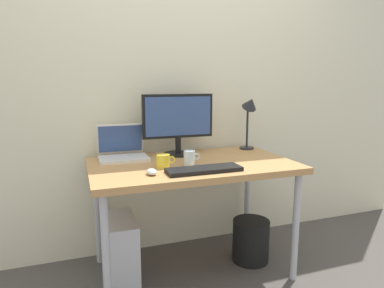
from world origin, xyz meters
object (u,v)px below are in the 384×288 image
object	(u,v)px
monitor	(178,121)
laptop	(122,150)
keyboard	(204,170)
coffee_mug	(163,161)
glass_cup	(190,158)
wastebasket	(251,240)
mouse	(152,172)
computer_tower	(121,250)
desk_lamp	(250,111)
desk	(192,172)

from	to	relation	value
monitor	laptop	xyz separation A→B (m)	(-0.39, 0.02, -0.19)
monitor	keyboard	bearing A→B (deg)	-89.31
coffee_mug	glass_cup	bearing A→B (deg)	2.85
wastebasket	mouse	bearing A→B (deg)	-165.89
mouse	glass_cup	bearing A→B (deg)	27.78
laptop	mouse	distance (m)	0.48
monitor	computer_tower	xyz separation A→B (m)	(-0.45, -0.22, -0.79)
laptop	glass_cup	distance (m)	0.49
laptop	desk_lamp	xyz separation A→B (m)	(0.95, -0.02, 0.24)
desk	coffee_mug	world-z (taller)	coffee_mug
computer_tower	coffee_mug	bearing A→B (deg)	-21.08
laptop	keyboard	bearing A→B (deg)	-51.78
monitor	desk_lamp	size ratio (longest dim) A/B	1.21
desk_lamp	wastebasket	xyz separation A→B (m)	(-0.11, -0.26, -0.90)
desk	keyboard	xyz separation A→B (m)	(-0.01, -0.24, 0.08)
laptop	glass_cup	size ratio (longest dim) A/B	3.05
monitor	wastebasket	xyz separation A→B (m)	(0.46, -0.26, -0.85)
coffee_mug	keyboard	bearing A→B (deg)	-40.73
mouse	wastebasket	bearing A→B (deg)	14.11
wastebasket	computer_tower	bearing A→B (deg)	177.09
desk_lamp	mouse	distance (m)	1.01
keyboard	coffee_mug	size ratio (longest dim) A/B	3.70
laptop	keyboard	distance (m)	0.64
desk	monitor	bearing A→B (deg)	93.73
mouse	laptop	bearing A→B (deg)	101.59
desk_lamp	glass_cup	size ratio (longest dim) A/B	3.98
monitor	coffee_mug	bearing A→B (deg)	-121.24
computer_tower	wastebasket	xyz separation A→B (m)	(0.91, -0.05, -0.06)
keyboard	wastebasket	size ratio (longest dim) A/B	1.47
keyboard	computer_tower	size ratio (longest dim) A/B	1.05
keyboard	mouse	world-z (taller)	mouse
glass_cup	wastebasket	distance (m)	0.81
desk_lamp	coffee_mug	distance (m)	0.86
glass_cup	wastebasket	size ratio (longest dim) A/B	0.35
laptop	desk_lamp	world-z (taller)	desk_lamp
laptop	keyboard	xyz separation A→B (m)	(0.40, -0.50, -0.05)
wastebasket	glass_cup	bearing A→B (deg)	-174.63
desk	desk_lamp	distance (m)	0.70
keyboard	glass_cup	distance (m)	0.18
monitor	wastebasket	distance (m)	1.00
computer_tower	desk	bearing A→B (deg)	-3.73
keyboard	computer_tower	world-z (taller)	keyboard
desk_lamp	monitor	bearing A→B (deg)	-179.96
mouse	computer_tower	xyz separation A→B (m)	(-0.16, 0.23, -0.56)
desk_lamp	mouse	xyz separation A→B (m)	(-0.86, -0.45, -0.28)
monitor	glass_cup	bearing A→B (deg)	-93.97
coffee_mug	computer_tower	distance (m)	0.65
glass_cup	wastebasket	world-z (taller)	glass_cup
keyboard	coffee_mug	bearing A→B (deg)	139.27
glass_cup	monitor	bearing A→B (deg)	86.03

